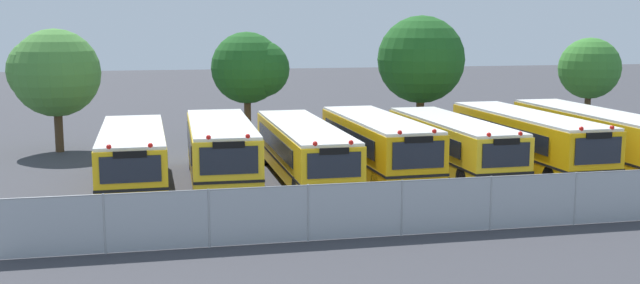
{
  "coord_description": "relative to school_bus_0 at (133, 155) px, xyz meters",
  "views": [
    {
      "loc": [
        -9.31,
        -30.99,
        6.59
      ],
      "look_at": [
        -2.62,
        0.0,
        1.6
      ],
      "focal_mm": 42.22,
      "sensor_mm": 36.0,
      "label": 1
    }
  ],
  "objects": [
    {
      "name": "school_bus_2",
      "position": [
        7.06,
        0.16,
        -0.01
      ],
      "size": [
        2.52,
        11.36,
        2.5
      ],
      "rotation": [
        0.0,
        0.0,
        3.15
      ],
      "color": "yellow",
      "rests_on": "ground_plane"
    },
    {
      "name": "school_bus_5",
      "position": [
        17.26,
        -0.09,
        0.11
      ],
      "size": [
        2.74,
        11.1,
        2.75
      ],
      "rotation": [
        0.0,
        0.0,
        3.17
      ],
      "color": "#EAA80C",
      "rests_on": "ground_plane"
    },
    {
      "name": "tree_1",
      "position": [
        6.23,
        11.09,
        2.8
      ],
      "size": [
        4.36,
        4.0,
        6.17
      ],
      "color": "#4C3823",
      "rests_on": "ground_plane"
    },
    {
      "name": "school_bus_4",
      "position": [
        13.81,
        0.26,
        -0.0
      ],
      "size": [
        2.66,
        10.52,
        2.53
      ],
      "rotation": [
        0.0,
        0.0,
        3.16
      ],
      "color": "yellow",
      "rests_on": "ground_plane"
    },
    {
      "name": "tree_3",
      "position": [
        26.76,
        10.53,
        2.57
      ],
      "size": [
        3.72,
        3.72,
        5.77
      ],
      "color": "#4C3823",
      "rests_on": "ground_plane"
    },
    {
      "name": "school_bus_1",
      "position": [
        3.57,
        0.35,
        0.08
      ],
      "size": [
        2.78,
        9.71,
        2.69
      ],
      "rotation": [
        0.0,
        0.0,
        3.12
      ],
      "color": "yellow",
      "rests_on": "ground_plane"
    },
    {
      "name": "school_bus_3",
      "position": [
        10.29,
        -0.01,
        0.09
      ],
      "size": [
        2.79,
        9.98,
        2.72
      ],
      "rotation": [
        0.0,
        0.0,
        3.17
      ],
      "color": "#EAA80C",
      "rests_on": "ground_plane"
    },
    {
      "name": "school_bus_0",
      "position": [
        0.0,
        0.0,
        0.0
      ],
      "size": [
        2.72,
        9.84,
        2.54
      ],
      "rotation": [
        0.0,
        0.0,
        3.16
      ],
      "color": "yellow",
      "rests_on": "ground_plane"
    },
    {
      "name": "tree_0",
      "position": [
        -4.24,
        9.77,
        2.79
      ],
      "size": [
        4.67,
        4.51,
        6.36
      ],
      "color": "#4C3823",
      "rests_on": "ground_plane"
    },
    {
      "name": "ground_plane",
      "position": [
        10.4,
        0.15,
        -1.34
      ],
      "size": [
        160.0,
        160.0,
        0.0
      ],
      "primitive_type": "plane",
      "color": "#38383D"
    },
    {
      "name": "chainlink_fence",
      "position": [
        9.93,
        -8.98,
        -0.41
      ],
      "size": [
        27.02,
        0.07,
        1.78
      ],
      "color": "#9EA0A3",
      "rests_on": "ground_plane"
    },
    {
      "name": "traffic_cone",
      "position": [
        14.16,
        -8.07,
        -0.99
      ],
      "size": [
        0.53,
        0.53,
        0.69
      ],
      "primitive_type": "cone",
      "color": "#EA5914",
      "rests_on": "ground_plane"
    },
    {
      "name": "tree_2",
      "position": [
        16.32,
        11.56,
        3.11
      ],
      "size": [
        5.17,
        5.17,
        7.1
      ],
      "color": "#4C3823",
      "rests_on": "ground_plane"
    },
    {
      "name": "school_bus_6",
      "position": [
        20.72,
        0.26,
        0.11
      ],
      "size": [
        2.51,
        11.14,
        2.76
      ],
      "rotation": [
        0.0,
        0.0,
        3.14
      ],
      "color": "yellow",
      "rests_on": "ground_plane"
    }
  ]
}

